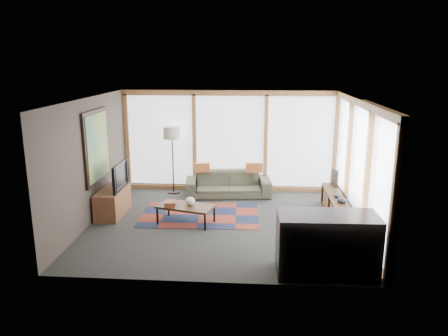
# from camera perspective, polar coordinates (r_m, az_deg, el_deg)

# --- Properties ---
(ground) EXTENTS (5.50, 5.50, 0.00)m
(ground) POSITION_cam_1_polar(r_m,az_deg,el_deg) (9.24, -0.18, -7.24)
(ground) COLOR #2E2D2B
(ground) RESTS_ON ground
(room_envelope) EXTENTS (5.52, 5.02, 2.62)m
(room_envelope) POSITION_cam_1_polar(r_m,az_deg,el_deg) (9.32, 3.11, 2.82)
(room_envelope) COLOR #453C32
(room_envelope) RESTS_ON ground
(rug) EXTENTS (2.62, 1.73, 0.01)m
(rug) POSITION_cam_1_polar(r_m,az_deg,el_deg) (9.72, -3.15, -6.13)
(rug) COLOR maroon
(rug) RESTS_ON ground
(sofa) EXTENTS (2.19, 1.04, 0.62)m
(sofa) POSITION_cam_1_polar(r_m,az_deg,el_deg) (10.96, 0.54, -2.09)
(sofa) COLOR #3E3F2F
(sofa) RESTS_ON ground
(pillow_left) EXTENTS (0.41, 0.19, 0.22)m
(pillow_left) POSITION_cam_1_polar(r_m,az_deg,el_deg) (10.89, -2.90, 0.06)
(pillow_left) COLOR #B55F2A
(pillow_left) RESTS_ON sofa
(pillow_right) EXTENTS (0.43, 0.14, 0.23)m
(pillow_right) POSITION_cam_1_polar(r_m,az_deg,el_deg) (10.87, 3.94, 0.05)
(pillow_right) COLOR #B55F2A
(pillow_right) RESTS_ON sofa
(floor_lamp) EXTENTS (0.43, 0.43, 1.72)m
(floor_lamp) POSITION_cam_1_polar(r_m,az_deg,el_deg) (11.15, -6.70, 1.02)
(floor_lamp) COLOR black
(floor_lamp) RESTS_ON ground
(coffee_table) EXTENTS (1.27, 0.88, 0.39)m
(coffee_table) POSITION_cam_1_polar(r_m,az_deg,el_deg) (9.23, -4.99, -6.04)
(coffee_table) COLOR black
(coffee_table) RESTS_ON ground
(book_stack) EXTENTS (0.24, 0.29, 0.09)m
(book_stack) POSITION_cam_1_polar(r_m,az_deg,el_deg) (9.19, -7.02, -4.61)
(book_stack) COLOR brown
(book_stack) RESTS_ON coffee_table
(vase) EXTENTS (0.23, 0.23, 0.18)m
(vase) POSITION_cam_1_polar(r_m,az_deg,el_deg) (9.15, -4.46, -4.34)
(vase) COLOR silver
(vase) RESTS_ON coffee_table
(bookshelf) EXTENTS (0.36, 1.98, 0.49)m
(bookshelf) POSITION_cam_1_polar(r_m,az_deg,el_deg) (9.83, 14.41, -4.84)
(bookshelf) COLOR black
(bookshelf) RESTS_ON ground
(bowl_a) EXTENTS (0.24, 0.24, 0.10)m
(bowl_a) POSITION_cam_1_polar(r_m,az_deg,el_deg) (9.26, 15.16, -4.11)
(bowl_a) COLOR black
(bowl_a) RESTS_ON bookshelf
(bowl_b) EXTENTS (0.19, 0.19, 0.08)m
(bowl_b) POSITION_cam_1_polar(r_m,az_deg,el_deg) (9.58, 14.58, -3.55)
(bowl_b) COLOR black
(bowl_b) RESTS_ON bookshelf
(shelf_picture) EXTENTS (0.11, 0.30, 0.40)m
(shelf_picture) POSITION_cam_1_polar(r_m,az_deg,el_deg) (10.38, 14.22, -1.26)
(shelf_picture) COLOR black
(shelf_picture) RESTS_ON bookshelf
(tv_console) EXTENTS (0.49, 1.17, 0.59)m
(tv_console) POSITION_cam_1_polar(r_m,az_deg,el_deg) (9.95, -14.31, -4.32)
(tv_console) COLOR brown
(tv_console) RESTS_ON ground
(television) EXTENTS (0.13, 1.02, 0.59)m
(television) POSITION_cam_1_polar(r_m,az_deg,el_deg) (9.80, -13.91, -0.99)
(television) COLOR black
(television) RESTS_ON tv_console
(bar_counter) EXTENTS (1.59, 0.77, 0.99)m
(bar_counter) POSITION_cam_1_polar(r_m,az_deg,el_deg) (7.21, 13.27, -9.69)
(bar_counter) COLOR black
(bar_counter) RESTS_ON ground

